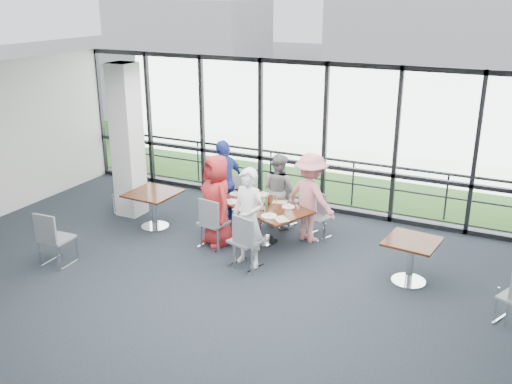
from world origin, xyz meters
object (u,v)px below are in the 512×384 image
at_px(side_table_left, 153,197).
at_px(structural_column, 127,141).
at_px(chair_main_nl, 214,223).
at_px(chair_main_fr, 318,217).
at_px(side_table_right, 412,248).
at_px(diner_near_left, 217,200).
at_px(chair_main_fl, 282,202).
at_px(diner_near_right, 248,217).
at_px(chair_spare_la, 57,239).
at_px(diner_far_left, 279,190).
at_px(chair_main_end, 222,200).
at_px(diner_end, 224,182).
at_px(chair_main_nr, 246,241).
at_px(main_table, 263,212).
at_px(diner_far_right, 310,198).
at_px(chair_spare_lb, 126,194).

bearing_deg(side_table_left, structural_column, 154.63).
height_order(chair_main_nl, chair_main_fr, chair_main_nl).
bearing_deg(chair_main_nl, side_table_left, 178.45).
relative_size(side_table_right, diner_near_left, 0.51).
bearing_deg(side_table_left, chair_main_fl, 29.98).
height_order(diner_near_right, chair_main_fr, diner_near_right).
distance_m(side_table_right, diner_near_right, 2.74).
bearing_deg(side_table_left, chair_spare_la, -103.79).
bearing_deg(side_table_left, diner_far_left, 28.96).
height_order(chair_main_fl, chair_main_end, chair_main_end).
bearing_deg(diner_far_left, chair_main_nl, 86.16).
relative_size(diner_end, chair_spare_la, 1.80).
relative_size(chair_main_fl, chair_spare_la, 0.98).
xyz_separation_m(chair_main_nl, chair_main_nr, (0.91, -0.48, 0.00)).
relative_size(structural_column, chair_main_end, 3.30).
xyz_separation_m(chair_main_fl, chair_main_end, (-1.15, -0.46, 0.00)).
bearing_deg(side_table_right, chair_main_nr, -165.65).
bearing_deg(side_table_right, chair_main_end, 167.23).
xyz_separation_m(chair_main_fr, chair_main_end, (-2.04, -0.15, 0.07)).
xyz_separation_m(main_table, chair_main_fl, (-0.03, 0.97, -0.13)).
height_order(main_table, diner_far_left, diner_far_left).
distance_m(diner_near_left, chair_main_nr, 1.18).
xyz_separation_m(diner_far_left, diner_end, (-1.03, -0.39, 0.13)).
height_order(structural_column, chair_main_nl, structural_column).
relative_size(diner_far_right, chair_spare_lb, 1.99).
height_order(structural_column, diner_far_left, structural_column).
relative_size(structural_column, side_table_right, 3.59).
height_order(chair_main_end, chair_spare_la, chair_spare_la).
bearing_deg(chair_main_nr, chair_main_nl, 167.98).
height_order(diner_far_right, chair_main_fl, diner_far_right).
xyz_separation_m(chair_main_nr, chair_main_fr, (0.68, 1.74, -0.07)).
distance_m(chair_main_end, chair_spare_la, 3.36).
xyz_separation_m(chair_main_fr, chair_spare_la, (-3.66, -3.10, 0.07)).
bearing_deg(chair_main_nl, chair_main_nr, -19.00).
relative_size(diner_far_right, chair_main_fr, 2.07).
height_order(side_table_right, diner_far_left, diner_far_left).
relative_size(chair_main_fr, chair_spare_la, 0.85).
bearing_deg(diner_end, diner_far_right, 101.59).
bearing_deg(chair_main_nl, chair_main_fl, 74.94).
distance_m(chair_main_nl, chair_main_fr, 2.03).
bearing_deg(diner_far_right, side_table_left, 34.66).
bearing_deg(chair_main_nr, diner_far_left, 113.23).
distance_m(structural_column, diner_end, 2.22).
xyz_separation_m(diner_near_right, chair_main_fr, (0.69, 1.62, -0.46)).
height_order(diner_end, chair_main_fl, diner_end).
relative_size(diner_far_right, chair_spare_la, 1.76).
xyz_separation_m(diner_far_right, diner_end, (-1.87, 0.03, 0.02)).
height_order(diner_end, chair_main_fr, diner_end).
bearing_deg(diner_near_left, chair_main_fl, 98.29).
bearing_deg(diner_near_left, chair_spare_la, -101.40).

